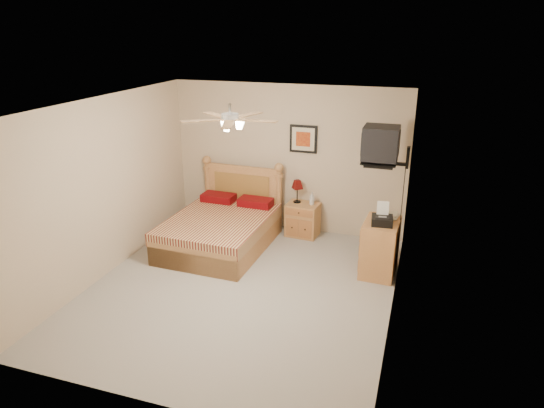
# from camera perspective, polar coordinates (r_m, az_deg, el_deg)

# --- Properties ---
(floor) EXTENTS (4.50, 4.50, 0.00)m
(floor) POSITION_cam_1_polar(r_m,az_deg,el_deg) (6.73, -3.68, -9.90)
(floor) COLOR gray
(floor) RESTS_ON ground
(ceiling) EXTENTS (4.00, 4.50, 0.04)m
(ceiling) POSITION_cam_1_polar(r_m,az_deg,el_deg) (5.88, -4.23, 11.62)
(ceiling) COLOR white
(ceiling) RESTS_ON ground
(wall_back) EXTENTS (4.00, 0.04, 2.50)m
(wall_back) POSITION_cam_1_polar(r_m,az_deg,el_deg) (8.23, 1.86, 5.30)
(wall_back) COLOR #C7B092
(wall_back) RESTS_ON ground
(wall_front) EXTENTS (4.00, 0.04, 2.50)m
(wall_front) POSITION_cam_1_polar(r_m,az_deg,el_deg) (4.38, -14.97, -9.62)
(wall_front) COLOR #C7B092
(wall_front) RESTS_ON ground
(wall_left) EXTENTS (0.04, 4.50, 2.50)m
(wall_left) POSITION_cam_1_polar(r_m,az_deg,el_deg) (7.15, -19.01, 1.83)
(wall_left) COLOR #C7B092
(wall_left) RESTS_ON ground
(wall_right) EXTENTS (0.04, 4.50, 2.50)m
(wall_right) POSITION_cam_1_polar(r_m,az_deg,el_deg) (5.80, 14.76, -1.98)
(wall_right) COLOR #C7B092
(wall_right) RESTS_ON ground
(bed) EXTENTS (1.52, 1.95, 1.23)m
(bed) POSITION_cam_1_polar(r_m,az_deg,el_deg) (7.68, -6.28, -0.92)
(bed) COLOR #A96C3C
(bed) RESTS_ON ground
(nightstand) EXTENTS (0.55, 0.44, 0.57)m
(nightstand) POSITION_cam_1_polar(r_m,az_deg,el_deg) (8.23, 3.63, -1.84)
(nightstand) COLOR #B37044
(nightstand) RESTS_ON ground
(table_lamp) EXTENTS (0.24, 0.24, 0.39)m
(table_lamp) POSITION_cam_1_polar(r_m,az_deg,el_deg) (8.13, 2.99, 1.52)
(table_lamp) COLOR #520A09
(table_lamp) RESTS_ON nightstand
(lotion_bottle) EXTENTS (0.11, 0.11, 0.22)m
(lotion_bottle) POSITION_cam_1_polar(r_m,az_deg,el_deg) (8.07, 4.73, 0.68)
(lotion_bottle) COLOR silver
(lotion_bottle) RESTS_ON nightstand
(framed_picture) EXTENTS (0.46, 0.04, 0.46)m
(framed_picture) POSITION_cam_1_polar(r_m,az_deg,el_deg) (8.05, 3.71, 7.64)
(framed_picture) COLOR black
(framed_picture) RESTS_ON wall_back
(dresser) EXTENTS (0.51, 0.70, 0.80)m
(dresser) POSITION_cam_1_polar(r_m,az_deg,el_deg) (7.11, 12.57, -5.02)
(dresser) COLOR #B8743D
(dresser) RESTS_ON ground
(fax_machine) EXTENTS (0.32, 0.33, 0.30)m
(fax_machine) POSITION_cam_1_polar(r_m,az_deg,el_deg) (6.80, 12.88, -1.17)
(fax_machine) COLOR black
(fax_machine) RESTS_ON dresser
(magazine_lower) EXTENTS (0.25, 0.31, 0.03)m
(magazine_lower) POSITION_cam_1_polar(r_m,az_deg,el_deg) (7.16, 13.04, -1.24)
(magazine_lower) COLOR #C0B59C
(magazine_lower) RESTS_ON dresser
(magazine_upper) EXTENTS (0.18, 0.24, 0.02)m
(magazine_upper) POSITION_cam_1_polar(r_m,az_deg,el_deg) (7.17, 13.16, -1.06)
(magazine_upper) COLOR tan
(magazine_upper) RESTS_ON magazine_lower
(wall_tv) EXTENTS (0.56, 0.46, 0.58)m
(wall_tv) POSITION_cam_1_polar(r_m,az_deg,el_deg) (6.93, 13.89, 6.60)
(wall_tv) COLOR black
(wall_tv) RESTS_ON wall_right
(ceiling_fan) EXTENTS (1.14, 1.14, 0.28)m
(ceiling_fan) POSITION_cam_1_polar(r_m,az_deg,el_deg) (5.72, -4.95, 9.93)
(ceiling_fan) COLOR silver
(ceiling_fan) RESTS_ON ceiling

